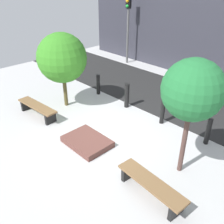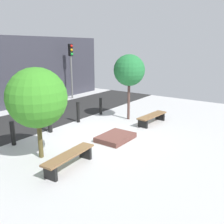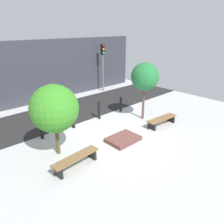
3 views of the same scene
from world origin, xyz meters
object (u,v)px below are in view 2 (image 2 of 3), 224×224
(bollard_far_left, at_px, (13,133))
(bollard_left, at_px, (50,121))
(tree_behind_left_bench, at_px, (37,98))
(bollard_right, at_px, (101,106))
(traffic_light_mid_west, at_px, (71,61))
(tree_behind_right_bench, at_px, (129,71))
(bench_left, at_px, (69,158))
(bench_right, at_px, (152,117))
(planter_bed, at_px, (116,137))
(bollard_center, at_px, (78,112))

(bollard_far_left, distance_m, bollard_left, 1.73)
(tree_behind_left_bench, distance_m, bollard_right, 5.74)
(traffic_light_mid_west, bearing_deg, tree_behind_right_bench, -109.63)
(bollard_left, bearing_deg, traffic_light_mid_west, 36.64)
(tree_behind_left_bench, bearing_deg, bench_left, -90.00)
(bench_right, relative_size, traffic_light_mid_west, 0.53)
(bench_left, bearing_deg, traffic_light_mid_west, 39.26)
(tree_behind_right_bench, bearing_deg, bollard_left, 154.94)
(bench_right, distance_m, bollard_far_left, 6.05)
(planter_bed, height_order, tree_behind_right_bench, tree_behind_right_bench)
(bollard_left, bearing_deg, bollard_far_left, 180.00)
(tree_behind_right_bench, distance_m, bollard_center, 3.11)
(bench_right, relative_size, bollard_far_left, 2.15)
(bollard_far_left, distance_m, bollard_right, 5.19)
(traffic_light_mid_west, bearing_deg, bollard_left, -143.36)
(tree_behind_right_bench, distance_m, traffic_light_mid_west, 6.22)
(traffic_light_mid_west, bearing_deg, planter_bed, -124.53)
(tree_behind_left_bench, xyz_separation_m, bollard_far_left, (0.09, 1.66, -1.52))
(bench_right, height_order, bollard_far_left, bollard_far_left)
(tree_behind_left_bench, xyz_separation_m, tree_behind_right_bench, (5.37, 0.00, 0.42))
(bench_right, bearing_deg, traffic_light_mid_west, 78.18)
(traffic_light_mid_west, bearing_deg, tree_behind_left_bench, -141.88)
(bench_right, height_order, tree_behind_right_bench, tree_behind_right_bench)
(bench_right, relative_size, bollard_left, 1.91)
(bench_right, relative_size, tree_behind_left_bench, 0.66)
(bollard_right, bearing_deg, bollard_far_left, 180.00)
(planter_bed, xyz_separation_m, bollard_left, (-0.86, 2.75, 0.41))
(bench_left, distance_m, tree_behind_right_bench, 5.90)
(bollard_left, bearing_deg, planter_bed, -72.53)
(bench_left, relative_size, tree_behind_right_bench, 0.62)
(bollard_far_left, bearing_deg, bench_left, -91.83)
(tree_behind_right_bench, distance_m, bollard_right, 2.56)
(tree_behind_left_bench, bearing_deg, bollard_left, 42.34)
(bollard_left, bearing_deg, bench_left, -121.74)
(tree_behind_right_bench, relative_size, bollard_left, 3.13)
(bollard_far_left, xyz_separation_m, bollard_center, (3.46, 0.00, 0.04))
(bench_left, relative_size, bollard_far_left, 2.18)
(bench_right, bearing_deg, bollard_center, 126.22)
(bollard_far_left, distance_m, bollard_center, 3.46)
(planter_bed, relative_size, bollard_left, 1.43)
(bollard_far_left, bearing_deg, traffic_light_mid_west, 29.65)
(bench_right, xyz_separation_m, traffic_light_mid_west, (2.09, 7.14, 2.21))
(traffic_light_mid_west, bearing_deg, bench_right, -106.30)
(planter_bed, distance_m, traffic_light_mid_west, 8.77)
(bollard_right, bearing_deg, planter_bed, -133.35)
(bollard_right, bearing_deg, tree_behind_left_bench, -162.54)
(bench_left, bearing_deg, bollard_left, 53.78)
(tree_behind_left_bench, relative_size, bollard_left, 2.89)
(tree_behind_right_bench, height_order, bollard_far_left, tree_behind_right_bench)
(planter_bed, bearing_deg, bench_left, -175.74)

